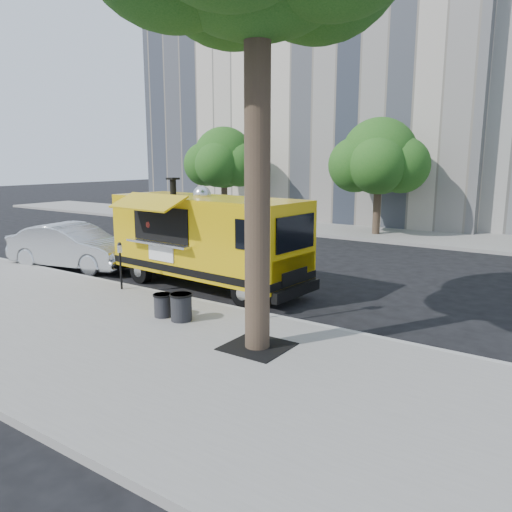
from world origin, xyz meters
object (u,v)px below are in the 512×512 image
(far_tree_a, at_px, (224,158))
(food_truck, at_px, (206,238))
(trash_bin_left, at_px, (163,304))
(trash_bin_right, at_px, (181,306))
(parking_meter, at_px, (120,260))
(sedan, at_px, (73,246))
(far_tree_b, at_px, (379,157))
(sign_post, at_px, (250,247))

(far_tree_a, relative_size, food_truck, 0.82)
(trash_bin_left, relative_size, trash_bin_right, 0.86)
(trash_bin_left, bearing_deg, food_truck, 111.97)
(parking_meter, distance_m, sedan, 4.24)
(far_tree_b, bearing_deg, sign_post, -79.85)
(far_tree_a, xyz_separation_m, trash_bin_left, (9.72, -14.76, -3.34))
(parking_meter, relative_size, trash_bin_right, 2.15)
(parking_meter, bearing_deg, trash_bin_right, -18.35)
(sign_post, relative_size, food_truck, 0.46)
(trash_bin_left, xyz_separation_m, trash_bin_right, (0.55, 0.03, 0.04))
(food_truck, distance_m, sedan, 5.58)
(far_tree_b, height_order, food_truck, far_tree_b)
(food_truck, bearing_deg, parking_meter, -124.06)
(parking_meter, bearing_deg, sedan, 161.39)
(far_tree_b, distance_m, parking_meter, 14.48)
(parking_meter, xyz_separation_m, sedan, (-4.01, 1.35, -0.21))
(far_tree_b, distance_m, food_truck, 12.36)
(trash_bin_right, bearing_deg, sedan, 161.51)
(sign_post, relative_size, parking_meter, 2.25)
(sedan, relative_size, trash_bin_left, 8.73)
(far_tree_b, xyz_separation_m, trash_bin_right, (1.27, -15.14, -3.35))
(trash_bin_left, bearing_deg, parking_meter, 157.80)
(parking_meter, xyz_separation_m, food_truck, (1.50, 1.92, 0.50))
(far_tree_a, height_order, food_truck, far_tree_a)
(far_tree_a, height_order, trash_bin_right, far_tree_a)
(sign_post, relative_size, trash_bin_right, 4.84)
(sign_post, xyz_separation_m, food_truck, (-3.05, 2.12, -0.36))
(sign_post, height_order, trash_bin_left, sign_post)
(sedan, bearing_deg, far_tree_a, 2.67)
(far_tree_a, distance_m, trash_bin_left, 17.99)
(sign_post, bearing_deg, sedan, 169.74)
(parking_meter, relative_size, sedan, 0.29)
(far_tree_a, bearing_deg, parking_meter, -62.85)
(sign_post, bearing_deg, food_truck, 145.17)
(far_tree_b, xyz_separation_m, trash_bin_left, (0.72, -15.16, -3.40))
(far_tree_b, distance_m, sign_post, 14.61)
(far_tree_a, relative_size, sign_post, 1.79)
(food_truck, height_order, trash_bin_right, food_truck)
(sign_post, bearing_deg, trash_bin_left, -153.48)
(far_tree_a, height_order, trash_bin_left, far_tree_a)
(far_tree_b, height_order, sign_post, far_tree_b)
(far_tree_a, distance_m, far_tree_b, 9.01)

